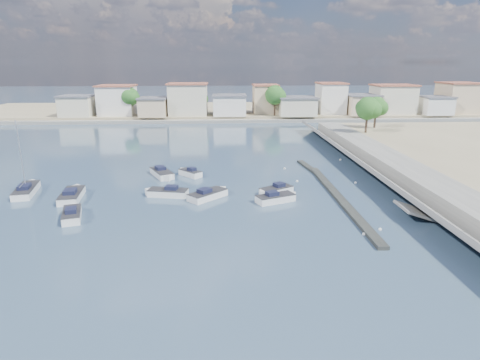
% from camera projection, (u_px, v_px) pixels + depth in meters
% --- Properties ---
extents(ground, '(400.00, 400.00, 0.00)m').
position_uv_depth(ground, '(256.00, 147.00, 74.20)').
color(ground, '#273A4E').
rests_on(ground, ground).
extents(seawall_walkway, '(5.00, 90.00, 1.80)m').
position_uv_depth(seawall_walkway, '(425.00, 183.00, 48.94)').
color(seawall_walkway, slate).
rests_on(seawall_walkway, ground).
extents(breakwater, '(2.00, 31.02, 0.35)m').
position_uv_depth(breakwater, '(332.00, 191.00, 48.30)').
color(breakwater, black).
rests_on(breakwater, ground).
extents(far_shore_land, '(160.00, 40.00, 1.40)m').
position_uv_depth(far_shore_land, '(241.00, 111.00, 123.82)').
color(far_shore_land, gray).
rests_on(far_shore_land, ground).
extents(far_shore_quay, '(160.00, 2.50, 0.80)m').
position_uv_depth(far_shore_quay, '(245.00, 121.00, 103.79)').
color(far_shore_quay, slate).
rests_on(far_shore_quay, ground).
extents(far_town, '(113.01, 12.80, 8.35)m').
position_uv_depth(far_town, '(283.00, 101.00, 108.68)').
color(far_town, beige).
rests_on(far_town, far_shore_land).
extents(shore_trees, '(74.56, 38.32, 7.92)m').
position_uv_depth(shore_trees, '(279.00, 99.00, 99.77)').
color(shore_trees, '#38281E').
rests_on(shore_trees, ground).
extents(motorboat_a, '(2.80, 4.82, 1.48)m').
position_uv_depth(motorboat_a, '(72.00, 214.00, 40.23)').
color(motorboat_a, white).
rests_on(motorboat_a, ground).
extents(motorboat_b, '(4.73, 4.67, 1.48)m').
position_uv_depth(motorboat_b, '(209.00, 195.00, 46.19)').
color(motorboat_b, white).
rests_on(motorboat_b, ground).
extents(motorboat_c, '(5.19, 2.59, 1.48)m').
position_uv_depth(motorboat_c, '(166.00, 193.00, 46.86)').
color(motorboat_c, white).
rests_on(motorboat_c, ground).
extents(motorboat_d, '(4.29, 3.55, 1.48)m').
position_uv_depth(motorboat_d, '(275.00, 191.00, 47.52)').
color(motorboat_d, white).
rests_on(motorboat_d, ground).
extents(motorboat_e, '(2.80, 6.04, 1.48)m').
position_uv_depth(motorboat_e, '(72.00, 195.00, 46.11)').
color(motorboat_e, white).
rests_on(motorboat_e, ground).
extents(motorboat_f, '(3.43, 3.53, 1.48)m').
position_uv_depth(motorboat_f, '(189.00, 173.00, 55.19)').
color(motorboat_f, white).
rests_on(motorboat_f, ground).
extents(motorboat_g, '(3.92, 5.48, 1.48)m').
position_uv_depth(motorboat_g, '(162.00, 174.00, 54.84)').
color(motorboat_g, white).
rests_on(motorboat_g, ground).
extents(motorboat_h, '(4.84, 3.28, 1.48)m').
position_uv_depth(motorboat_h, '(277.00, 198.00, 44.98)').
color(motorboat_h, white).
rests_on(motorboat_h, ground).
extents(sailboat, '(3.13, 6.60, 9.00)m').
position_uv_depth(sailboat, '(27.00, 190.00, 47.90)').
color(sailboat, white).
rests_on(sailboat, ground).
extents(mooring_buoys, '(10.13, 28.97, 0.32)m').
position_uv_depth(mooring_buoys, '(332.00, 187.00, 50.20)').
color(mooring_buoys, white).
rests_on(mooring_buoys, ground).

